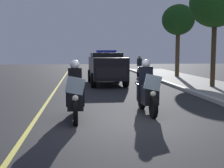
% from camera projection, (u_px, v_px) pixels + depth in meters
% --- Properties ---
extents(ground_plane, '(80.00, 80.00, 0.00)m').
position_uv_depth(ground_plane, '(118.00, 121.00, 8.33)').
color(ground_plane, '#28282B').
extents(lane_stripe_center, '(48.00, 0.12, 0.01)m').
position_uv_depth(lane_stripe_center, '(33.00, 123.00, 8.09)').
color(lane_stripe_center, '#E0D14C').
rests_on(lane_stripe_center, ground).
extents(police_motorcycle_lead_left, '(2.14, 0.57, 1.72)m').
position_uv_depth(police_motorcycle_lead_left, '(75.00, 95.00, 8.60)').
color(police_motorcycle_lead_left, black).
rests_on(police_motorcycle_lead_left, ground).
extents(police_motorcycle_lead_right, '(2.14, 0.57, 1.72)m').
position_uv_depth(police_motorcycle_lead_right, '(147.00, 91.00, 9.43)').
color(police_motorcycle_lead_right, black).
rests_on(police_motorcycle_lead_right, ground).
extents(police_suv, '(4.95, 2.18, 2.05)m').
position_uv_depth(police_suv, '(106.00, 67.00, 17.85)').
color(police_suv, black).
rests_on(police_suv, ground).
extents(cyclist_background, '(1.76, 0.33, 1.69)m').
position_uv_depth(cyclist_background, '(139.00, 67.00, 21.85)').
color(cyclist_background, black).
rests_on(cyclist_background, ground).
extents(tree_far_back, '(2.68, 2.68, 5.73)m').
position_uv_depth(tree_far_back, '(215.00, 3.00, 15.50)').
color(tree_far_back, '#42301E').
rests_on(tree_far_back, sidewalk_strip).
extents(tree_behind_suv, '(2.42, 2.42, 5.39)m').
position_uv_depth(tree_behind_suv, '(178.00, 20.00, 22.05)').
color(tree_behind_suv, '#4C3823').
rests_on(tree_behind_suv, sidewalk_strip).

